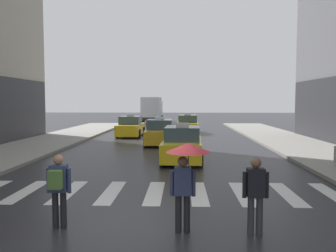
{
  "coord_description": "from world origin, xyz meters",
  "views": [
    {
      "loc": [
        0.8,
        -7.48,
        2.81
      ],
      "look_at": [
        0.22,
        8.0,
        1.71
      ],
      "focal_mm": 36.96,
      "sensor_mm": 36.0,
      "label": 1
    }
  ],
  "objects_px": {
    "taxi_second": "(160,133)",
    "taxi_third": "(131,127)",
    "pedestrian_plain_coat": "(256,191)",
    "taxi_lead": "(182,145)",
    "pedestrian_with_backpack": "(58,185)",
    "box_truck": "(152,109)",
    "taxi_fourth": "(188,125)",
    "pedestrian_with_umbrella": "(186,163)"
  },
  "relations": [
    {
      "from": "taxi_second",
      "to": "taxi_third",
      "type": "height_order",
      "value": "same"
    },
    {
      "from": "taxi_second",
      "to": "pedestrian_plain_coat",
      "type": "bearing_deg",
      "value": -79.23
    },
    {
      "from": "taxi_lead",
      "to": "pedestrian_with_backpack",
      "type": "distance_m",
      "value": 9.51
    },
    {
      "from": "pedestrian_with_backpack",
      "to": "pedestrian_plain_coat",
      "type": "height_order",
      "value": "same"
    },
    {
      "from": "taxi_lead",
      "to": "box_truck",
      "type": "height_order",
      "value": "box_truck"
    },
    {
      "from": "taxi_second",
      "to": "pedestrian_plain_coat",
      "type": "xyz_separation_m",
      "value": [
        2.98,
        -15.66,
        0.21
      ]
    },
    {
      "from": "box_truck",
      "to": "pedestrian_plain_coat",
      "type": "distance_m",
      "value": 39.02
    },
    {
      "from": "taxi_third",
      "to": "pedestrian_with_backpack",
      "type": "bearing_deg",
      "value": -86.12
    },
    {
      "from": "taxi_lead",
      "to": "taxi_fourth",
      "type": "height_order",
      "value": "same"
    },
    {
      "from": "taxi_third",
      "to": "pedestrian_plain_coat",
      "type": "bearing_deg",
      "value": -74.75
    },
    {
      "from": "pedestrian_with_umbrella",
      "to": "pedestrian_with_backpack",
      "type": "bearing_deg",
      "value": 177.72
    },
    {
      "from": "pedestrian_plain_coat",
      "to": "taxi_third",
      "type": "bearing_deg",
      "value": 105.25
    },
    {
      "from": "pedestrian_plain_coat",
      "to": "pedestrian_with_backpack",
      "type": "bearing_deg",
      "value": 177.36
    },
    {
      "from": "taxi_fourth",
      "to": "pedestrian_with_umbrella",
      "type": "xyz_separation_m",
      "value": [
        -0.48,
        -23.32,
        0.79
      ]
    },
    {
      "from": "pedestrian_with_umbrella",
      "to": "pedestrian_plain_coat",
      "type": "distance_m",
      "value": 1.56
    },
    {
      "from": "taxi_second",
      "to": "pedestrian_with_umbrella",
      "type": "bearing_deg",
      "value": -84.39
    },
    {
      "from": "pedestrian_with_umbrella",
      "to": "pedestrian_with_backpack",
      "type": "height_order",
      "value": "pedestrian_with_umbrella"
    },
    {
      "from": "taxi_second",
      "to": "taxi_fourth",
      "type": "distance_m",
      "value": 8.0
    },
    {
      "from": "taxi_fourth",
      "to": "pedestrian_plain_coat",
      "type": "relative_size",
      "value": 2.77
    },
    {
      "from": "taxi_lead",
      "to": "pedestrian_plain_coat",
      "type": "bearing_deg",
      "value": -80.88
    },
    {
      "from": "box_truck",
      "to": "pedestrian_with_umbrella",
      "type": "bearing_deg",
      "value": -84.2
    },
    {
      "from": "pedestrian_with_backpack",
      "to": "pedestrian_plain_coat",
      "type": "distance_m",
      "value": 4.26
    },
    {
      "from": "taxi_third",
      "to": "pedestrian_with_umbrella",
      "type": "bearing_deg",
      "value": -78.49
    },
    {
      "from": "taxi_third",
      "to": "box_truck",
      "type": "distance_m",
      "value": 17.94
    },
    {
      "from": "taxi_lead",
      "to": "taxi_second",
      "type": "relative_size",
      "value": 1.01
    },
    {
      "from": "taxi_lead",
      "to": "taxi_fourth",
      "type": "relative_size",
      "value": 1.01
    },
    {
      "from": "taxi_fourth",
      "to": "taxi_second",
      "type": "bearing_deg",
      "value": -104.53
    },
    {
      "from": "taxi_second",
      "to": "taxi_third",
      "type": "xyz_separation_m",
      "value": [
        -2.68,
        5.08,
        0.0
      ]
    },
    {
      "from": "box_truck",
      "to": "pedestrian_plain_coat",
      "type": "bearing_deg",
      "value": -82.1
    },
    {
      "from": "taxi_second",
      "to": "box_truck",
      "type": "bearing_deg",
      "value": 95.92
    },
    {
      "from": "pedestrian_with_umbrella",
      "to": "pedestrian_with_backpack",
      "type": "xyz_separation_m",
      "value": [
        -2.81,
        0.11,
        -0.54
      ]
    },
    {
      "from": "taxi_fourth",
      "to": "pedestrian_with_umbrella",
      "type": "distance_m",
      "value": 23.34
    },
    {
      "from": "box_truck",
      "to": "taxi_third",
      "type": "bearing_deg",
      "value": -90.93
    },
    {
      "from": "taxi_second",
      "to": "taxi_lead",
      "type": "bearing_deg",
      "value": -76.86
    },
    {
      "from": "taxi_second",
      "to": "pedestrian_plain_coat",
      "type": "relative_size",
      "value": 2.77
    },
    {
      "from": "box_truck",
      "to": "pedestrian_plain_coat",
      "type": "height_order",
      "value": "box_truck"
    },
    {
      "from": "taxi_second",
      "to": "pedestrian_with_backpack",
      "type": "bearing_deg",
      "value": -94.74
    },
    {
      "from": "taxi_third",
      "to": "pedestrian_plain_coat",
      "type": "height_order",
      "value": "taxi_third"
    },
    {
      "from": "taxi_fourth",
      "to": "taxi_lead",
      "type": "bearing_deg",
      "value": -92.11
    },
    {
      "from": "taxi_fourth",
      "to": "pedestrian_with_backpack",
      "type": "relative_size",
      "value": 2.77
    },
    {
      "from": "taxi_second",
      "to": "pedestrian_with_backpack",
      "type": "height_order",
      "value": "taxi_second"
    },
    {
      "from": "taxi_fourth",
      "to": "pedestrian_with_backpack",
      "type": "distance_m",
      "value": 23.44
    }
  ]
}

